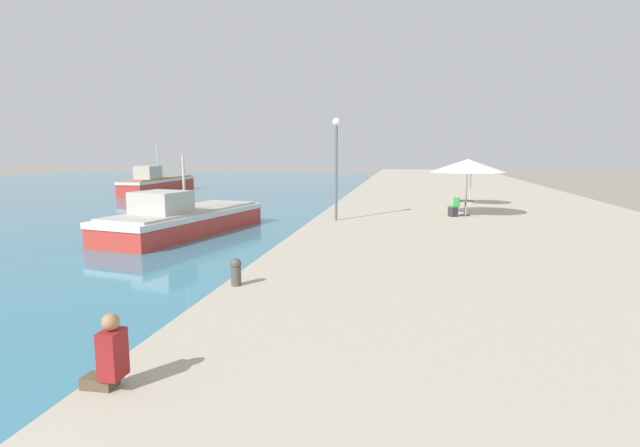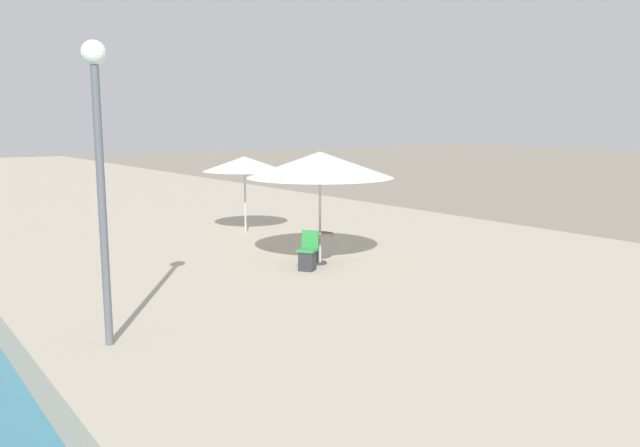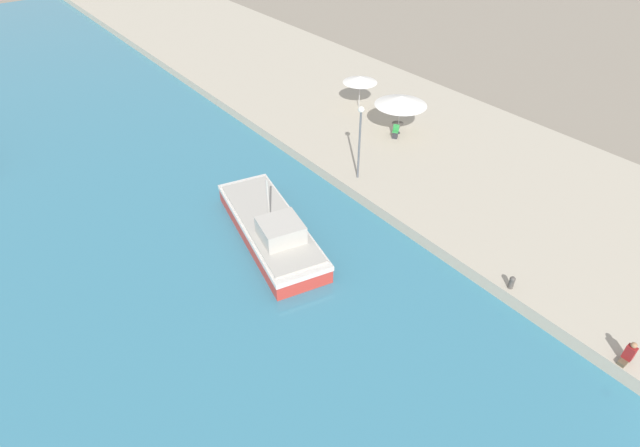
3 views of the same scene
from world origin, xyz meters
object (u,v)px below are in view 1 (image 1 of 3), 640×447
(fishing_boat_near, at_px, (183,218))
(person_at_quay, at_px, (110,355))
(fishing_boat_mid, at_px, (158,183))
(cafe_chair_left, at_px, (453,210))
(lamppost, at_px, (336,151))
(mooring_bollard, at_px, (236,271))
(cafe_umbrella_pink, at_px, (468,166))
(cafe_table, at_px, (466,205))
(cafe_umbrella_white, at_px, (471,168))

(fishing_boat_near, distance_m, person_at_quay, 16.65)
(fishing_boat_mid, height_order, person_at_quay, fishing_boat_mid)
(cafe_chair_left, height_order, lamppost, lamppost)
(mooring_bollard, distance_m, lamppost, 11.65)
(fishing_boat_near, height_order, mooring_bollard, fishing_boat_near)
(fishing_boat_near, distance_m, cafe_umbrella_pink, 13.56)
(cafe_table, distance_m, mooring_bollard, 15.47)
(cafe_table, height_order, cafe_chair_left, cafe_chair_left)
(cafe_chair_left, height_order, person_at_quay, person_at_quay)
(fishing_boat_near, relative_size, person_at_quay, 9.11)
(fishing_boat_near, height_order, cafe_umbrella_white, fishing_boat_near)
(cafe_umbrella_white, relative_size, lamppost, 0.56)
(mooring_bollard, bearing_deg, person_at_quay, -89.06)
(cafe_table, bearing_deg, cafe_umbrella_pink, -82.69)
(cafe_umbrella_pink, bearing_deg, fishing_boat_near, -164.30)
(fishing_boat_near, relative_size, cafe_umbrella_pink, 2.70)
(cafe_umbrella_pink, bearing_deg, cafe_chair_left, -150.92)
(lamppost, bearing_deg, mooring_bollard, -93.72)
(cafe_umbrella_white, xyz_separation_m, cafe_chair_left, (-1.36, -5.27, -1.84))
(cafe_umbrella_pink, xyz_separation_m, cafe_chair_left, (-0.60, -0.34, -2.09))
(fishing_boat_near, relative_size, fishing_boat_mid, 0.90)
(lamppost, bearing_deg, cafe_umbrella_white, 48.22)
(cafe_umbrella_pink, relative_size, lamppost, 0.77)
(fishing_boat_near, bearing_deg, cafe_table, 28.31)
(fishing_boat_mid, bearing_deg, mooring_bollard, -59.78)
(cafe_table, xyz_separation_m, cafe_chair_left, (-0.59, -0.41, -0.21))
(cafe_chair_left, bearing_deg, mooring_bollard, 120.94)
(cafe_chair_left, bearing_deg, lamppost, 77.85)
(cafe_umbrella_white, xyz_separation_m, mooring_bollard, (-7.44, -18.81, -1.81))
(cafe_chair_left, xyz_separation_m, mooring_bollard, (-6.08, -13.54, 0.02))
(fishing_boat_mid, xyz_separation_m, cafe_table, (25.14, -17.13, 0.35))
(person_at_quay, relative_size, mooring_bollard, 1.59)
(cafe_umbrella_pink, height_order, person_at_quay, cafe_umbrella_pink)
(fishing_boat_near, relative_size, cafe_umbrella_white, 3.70)
(cafe_umbrella_pink, height_order, mooring_bollard, cafe_umbrella_pink)
(cafe_umbrella_pink, relative_size, cafe_chair_left, 3.86)
(cafe_umbrella_pink, bearing_deg, cafe_umbrella_white, 81.29)
(fishing_boat_near, xyz_separation_m, person_at_quay, (6.26, -15.43, 0.41))
(fishing_boat_mid, xyz_separation_m, mooring_bollard, (18.46, -31.08, 0.16))
(cafe_umbrella_pink, xyz_separation_m, cafe_umbrella_white, (0.76, 4.93, -0.26))
(cafe_umbrella_white, height_order, cafe_table, cafe_umbrella_white)
(lamppost, bearing_deg, cafe_chair_left, 22.71)
(fishing_boat_mid, height_order, cafe_table, fishing_boat_mid)
(cafe_table, relative_size, person_at_quay, 0.77)
(cafe_umbrella_pink, bearing_deg, mooring_bollard, -115.73)
(cafe_umbrella_white, bearing_deg, mooring_bollard, -111.59)
(fishing_boat_mid, distance_m, cafe_umbrella_pink, 30.55)
(fishing_boat_near, height_order, cafe_chair_left, fishing_boat_near)
(cafe_umbrella_white, distance_m, mooring_bollard, 20.31)
(cafe_table, bearing_deg, lamppost, -155.95)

